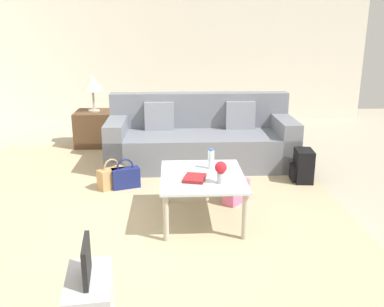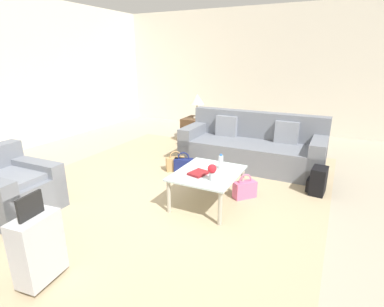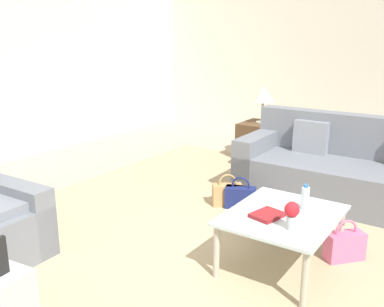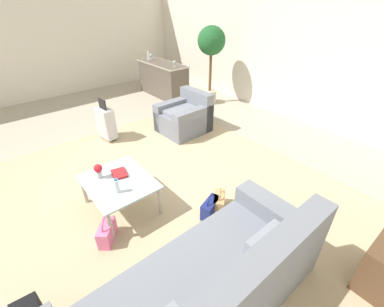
{
  "view_description": "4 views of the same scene",
  "coord_description": "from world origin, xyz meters",
  "px_view_note": "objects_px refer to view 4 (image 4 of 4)",
  "views": [
    {
      "loc": [
        -3.44,
        -0.22,
        1.84
      ],
      "look_at": [
        0.01,
        -0.38,
        0.8
      ],
      "focal_mm": 40.0,
      "sensor_mm": 36.0,
      "label": 1
    },
    {
      "loc": [
        -2.95,
        -1.94,
        1.91
      ],
      "look_at": [
        0.53,
        -0.2,
        0.63
      ],
      "focal_mm": 28.0,
      "sensor_mm": 36.0,
      "label": 2
    },
    {
      "loc": [
        -2.56,
        -1.64,
        1.81
      ],
      "look_at": [
        0.23,
        0.25,
        0.87
      ],
      "focal_mm": 40.0,
      "sensor_mm": 36.0,
      "label": 3
    },
    {
      "loc": [
        3.05,
        -1.45,
        2.53
      ],
      "look_at": [
        0.8,
        0.42,
        0.71
      ],
      "focal_mm": 24.0,
      "sensor_mm": 36.0,
      "label": 4
    }
  ],
  "objects_px": {
    "flower_vase": "(98,170)",
    "wine_glass_left_of_centre": "(174,62)",
    "handbag_navy": "(211,208)",
    "coffee_table_book": "(119,173)",
    "wine_bottle_clear": "(149,56)",
    "suitcase_silver": "(106,123)",
    "handbag_pink": "(107,232)",
    "wine_glass_leftmost": "(151,56)",
    "coffee_table": "(119,184)",
    "bar_console": "(163,79)",
    "water_bottle": "(117,186)",
    "armchair": "(186,118)",
    "handbag_tan": "(219,202)",
    "couch": "(205,300)",
    "potted_ficus": "(211,49)"
  },
  "relations": [
    {
      "from": "flower_vase",
      "to": "wine_glass_left_of_centre",
      "type": "distance_m",
      "value": 4.26
    },
    {
      "from": "wine_glass_left_of_centre",
      "to": "handbag_navy",
      "type": "xyz_separation_m",
      "value": [
        3.82,
        -2.27,
        -0.89
      ]
    },
    {
      "from": "coffee_table_book",
      "to": "wine_bottle_clear",
      "type": "distance_m",
      "value": 4.88
    },
    {
      "from": "suitcase_silver",
      "to": "handbag_pink",
      "type": "relative_size",
      "value": 2.37
    },
    {
      "from": "wine_glass_leftmost",
      "to": "handbag_pink",
      "type": "distance_m",
      "value": 5.74
    },
    {
      "from": "coffee_table",
      "to": "bar_console",
      "type": "relative_size",
      "value": 0.57
    },
    {
      "from": "water_bottle",
      "to": "wine_bottle_clear",
      "type": "bearing_deg",
      "value": 143.74
    },
    {
      "from": "armchair",
      "to": "handbag_navy",
      "type": "relative_size",
      "value": 2.72
    },
    {
      "from": "wine_glass_leftmost",
      "to": "handbag_tan",
      "type": "relative_size",
      "value": 0.43
    },
    {
      "from": "handbag_navy",
      "to": "coffee_table",
      "type": "bearing_deg",
      "value": -136.75
    },
    {
      "from": "couch",
      "to": "water_bottle",
      "type": "xyz_separation_m",
      "value": [
        -1.6,
        0.0,
        0.24
      ]
    },
    {
      "from": "armchair",
      "to": "wine_glass_left_of_centre",
      "type": "distance_m",
      "value": 2.02
    },
    {
      "from": "couch",
      "to": "potted_ficus",
      "type": "bearing_deg",
      "value": 136.49
    },
    {
      "from": "armchair",
      "to": "handbag_tan",
      "type": "xyz_separation_m",
      "value": [
        2.19,
        -1.17,
        -0.16
      ]
    },
    {
      "from": "bar_console",
      "to": "wine_bottle_clear",
      "type": "distance_m",
      "value": 0.76
    },
    {
      "from": "wine_glass_leftmost",
      "to": "suitcase_silver",
      "type": "bearing_deg",
      "value": -49.16
    },
    {
      "from": "water_bottle",
      "to": "coffee_table_book",
      "type": "xyz_separation_m",
      "value": [
        -0.32,
        0.18,
        -0.08
      ]
    },
    {
      "from": "armchair",
      "to": "suitcase_silver",
      "type": "height_order",
      "value": "suitcase_silver"
    },
    {
      "from": "flower_vase",
      "to": "wine_glass_left_of_centre",
      "type": "xyz_separation_m",
      "value": [
        -2.71,
        3.25,
        0.44
      ]
    },
    {
      "from": "wine_glass_leftmost",
      "to": "suitcase_silver",
      "type": "distance_m",
      "value": 3.23
    },
    {
      "from": "coffee_table_book",
      "to": "handbag_pink",
      "type": "bearing_deg",
      "value": -28.9
    },
    {
      "from": "coffee_table_book",
      "to": "wine_glass_leftmost",
      "type": "height_order",
      "value": "wine_glass_leftmost"
    },
    {
      "from": "armchair",
      "to": "handbag_navy",
      "type": "xyz_separation_m",
      "value": [
        2.19,
        -1.33,
        -0.16
      ]
    },
    {
      "from": "armchair",
      "to": "flower_vase",
      "type": "height_order",
      "value": "armchair"
    },
    {
      "from": "water_bottle",
      "to": "coffee_table_book",
      "type": "height_order",
      "value": "water_bottle"
    },
    {
      "from": "coffee_table",
      "to": "handbag_pink",
      "type": "distance_m",
      "value": 0.63
    },
    {
      "from": "wine_glass_leftmost",
      "to": "potted_ficus",
      "type": "xyz_separation_m",
      "value": [
        1.87,
        0.61,
        0.37
      ]
    },
    {
      "from": "wine_bottle_clear",
      "to": "coffee_table",
      "type": "bearing_deg",
      "value": -36.7
    },
    {
      "from": "handbag_navy",
      "to": "wine_glass_leftmost",
      "type": "bearing_deg",
      "value": 155.52
    },
    {
      "from": "wine_bottle_clear",
      "to": "wine_glass_leftmost",
      "type": "bearing_deg",
      "value": 121.25
    },
    {
      "from": "handbag_tan",
      "to": "wine_glass_leftmost",
      "type": "bearing_deg",
      "value": 157.08
    },
    {
      "from": "handbag_pink",
      "to": "handbag_navy",
      "type": "bearing_deg",
      "value": 68.45
    },
    {
      "from": "handbag_tan",
      "to": "potted_ficus",
      "type": "xyz_separation_m",
      "value": [
        -3.09,
        2.7,
        1.26
      ]
    },
    {
      "from": "armchair",
      "to": "coffee_table_book",
      "type": "bearing_deg",
      "value": -60.46
    },
    {
      "from": "couch",
      "to": "potted_ficus",
      "type": "relative_size",
      "value": 1.3
    },
    {
      "from": "wine_bottle_clear",
      "to": "handbag_pink",
      "type": "relative_size",
      "value": 0.84
    },
    {
      "from": "water_bottle",
      "to": "wine_glass_leftmost",
      "type": "bearing_deg",
      "value": 143.21
    },
    {
      "from": "bar_console",
      "to": "wine_glass_leftmost",
      "type": "height_order",
      "value": "wine_glass_leftmost"
    },
    {
      "from": "wine_glass_leftmost",
      "to": "suitcase_silver",
      "type": "relative_size",
      "value": 0.18
    },
    {
      "from": "handbag_pink",
      "to": "wine_glass_leftmost",
      "type": "bearing_deg",
      "value": 142.05
    },
    {
      "from": "bar_console",
      "to": "potted_ficus",
      "type": "relative_size",
      "value": 0.87
    },
    {
      "from": "coffee_table_book",
      "to": "handbag_navy",
      "type": "height_order",
      "value": "coffee_table_book"
    },
    {
      "from": "couch",
      "to": "potted_ficus",
      "type": "height_order",
      "value": "potted_ficus"
    },
    {
      "from": "coffee_table_book",
      "to": "flower_vase",
      "type": "height_order",
      "value": "flower_vase"
    },
    {
      "from": "couch",
      "to": "potted_ficus",
      "type": "xyz_separation_m",
      "value": [
        -4.0,
        3.8,
        1.08
      ]
    },
    {
      "from": "flower_vase",
      "to": "handbag_navy",
      "type": "distance_m",
      "value": 1.55
    },
    {
      "from": "handbag_tan",
      "to": "coffee_table_book",
      "type": "bearing_deg",
      "value": -137.7
    },
    {
      "from": "coffee_table_book",
      "to": "handbag_pink",
      "type": "xyz_separation_m",
      "value": [
        0.52,
        -0.47,
        -0.34
      ]
    },
    {
      "from": "handbag_pink",
      "to": "coffee_table_book",
      "type": "bearing_deg",
      "value": 137.68
    },
    {
      "from": "armchair",
      "to": "water_bottle",
      "type": "distance_m",
      "value": 2.73
    }
  ]
}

